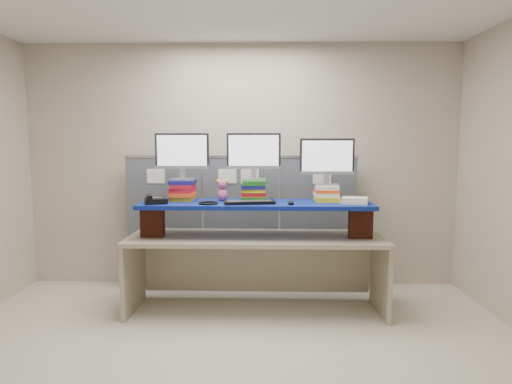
{
  "coord_description": "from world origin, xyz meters",
  "views": [
    {
      "loc": [
        0.26,
        -2.98,
        1.65
      ],
      "look_at": [
        0.18,
        1.13,
        1.19
      ],
      "focal_mm": 30.0,
      "sensor_mm": 36.0,
      "label": 1
    }
  ],
  "objects_px": {
    "keyboard": "(249,202)",
    "blue_board": "(256,204)",
    "desk_phone": "(155,200)",
    "desk": "(256,251)",
    "monitor_left": "(182,154)",
    "monitor_right": "(327,159)",
    "monitor_center": "(254,154)"
  },
  "relations": [
    {
      "from": "keyboard",
      "to": "blue_board",
      "type": "bearing_deg",
      "value": 53.01
    },
    {
      "from": "desk_phone",
      "to": "desk",
      "type": "bearing_deg",
      "value": -12.32
    },
    {
      "from": "monitor_left",
      "to": "desk_phone",
      "type": "height_order",
      "value": "monitor_left"
    },
    {
      "from": "keyboard",
      "to": "desk_phone",
      "type": "bearing_deg",
      "value": 171.09
    },
    {
      "from": "desk",
      "to": "blue_board",
      "type": "height_order",
      "value": "blue_board"
    },
    {
      "from": "desk",
      "to": "desk_phone",
      "type": "bearing_deg",
      "value": -172.76
    },
    {
      "from": "monitor_right",
      "to": "keyboard",
      "type": "relative_size",
      "value": 1.08
    },
    {
      "from": "keyboard",
      "to": "desk_phone",
      "type": "relative_size",
      "value": 1.97
    },
    {
      "from": "blue_board",
      "to": "monitor_center",
      "type": "height_order",
      "value": "monitor_center"
    },
    {
      "from": "desk",
      "to": "desk_phone",
      "type": "xyz_separation_m",
      "value": [
        -0.96,
        -0.12,
        0.52
      ]
    },
    {
      "from": "blue_board",
      "to": "keyboard",
      "type": "height_order",
      "value": "keyboard"
    },
    {
      "from": "desk",
      "to": "monitor_left",
      "type": "relative_size",
      "value": 4.69
    },
    {
      "from": "desk",
      "to": "monitor_center",
      "type": "bearing_deg",
      "value": 102.19
    },
    {
      "from": "blue_board",
      "to": "monitor_right",
      "type": "relative_size",
      "value": 4.2
    },
    {
      "from": "blue_board",
      "to": "monitor_left",
      "type": "xyz_separation_m",
      "value": [
        -0.73,
        0.12,
        0.49
      ]
    },
    {
      "from": "keyboard",
      "to": "desk_phone",
      "type": "xyz_separation_m",
      "value": [
        -0.9,
        -0.0,
        0.02
      ]
    },
    {
      "from": "monitor_left",
      "to": "monitor_center",
      "type": "bearing_deg",
      "value": 0.0
    },
    {
      "from": "desk",
      "to": "keyboard",
      "type": "bearing_deg",
      "value": -117.53
    },
    {
      "from": "monitor_right",
      "to": "monitor_left",
      "type": "bearing_deg",
      "value": -180.0
    },
    {
      "from": "monitor_center",
      "to": "blue_board",
      "type": "bearing_deg",
      "value": -77.81
    },
    {
      "from": "blue_board",
      "to": "keyboard",
      "type": "distance_m",
      "value": 0.13
    },
    {
      "from": "monitor_left",
      "to": "monitor_right",
      "type": "height_order",
      "value": "monitor_left"
    },
    {
      "from": "desk",
      "to": "monitor_left",
      "type": "xyz_separation_m",
      "value": [
        -0.73,
        0.12,
        0.96
      ]
    },
    {
      "from": "blue_board",
      "to": "desk_phone",
      "type": "height_order",
      "value": "desk_phone"
    },
    {
      "from": "monitor_center",
      "to": "keyboard",
      "type": "relative_size",
      "value": 1.08
    },
    {
      "from": "monitor_left",
      "to": "desk",
      "type": "bearing_deg",
      "value": -9.16
    },
    {
      "from": "blue_board",
      "to": "monitor_left",
      "type": "height_order",
      "value": "monitor_left"
    },
    {
      "from": "monitor_center",
      "to": "desk_phone",
      "type": "distance_m",
      "value": 1.05
    },
    {
      "from": "desk",
      "to": "desk_phone",
      "type": "distance_m",
      "value": 1.09
    },
    {
      "from": "desk",
      "to": "monitor_right",
      "type": "height_order",
      "value": "monitor_right"
    },
    {
      "from": "monitor_right",
      "to": "desk_phone",
      "type": "distance_m",
      "value": 1.71
    },
    {
      "from": "blue_board",
      "to": "monitor_right",
      "type": "distance_m",
      "value": 0.83
    }
  ]
}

